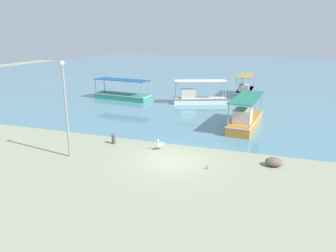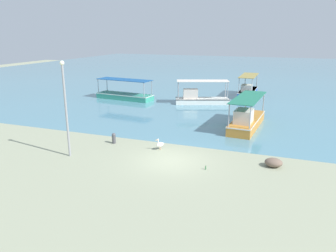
{
  "view_description": "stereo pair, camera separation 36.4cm",
  "coord_description": "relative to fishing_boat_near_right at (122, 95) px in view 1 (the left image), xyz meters",
  "views": [
    {
      "loc": [
        6.01,
        -17.68,
        7.56
      ],
      "look_at": [
        -1.16,
        2.62,
        1.4
      ],
      "focal_mm": 35.0,
      "sensor_mm": 36.0,
      "label": 1
    },
    {
      "loc": [
        6.35,
        -17.55,
        7.56
      ],
      "look_at": [
        -1.16,
        2.62,
        1.4
      ],
      "focal_mm": 35.0,
      "sensor_mm": 36.0,
      "label": 2
    }
  ],
  "objects": [
    {
      "name": "net_pile",
      "position": [
        17.62,
        -15.04,
        -0.23
      ],
      "size": [
        1.02,
        0.87,
        0.51
      ],
      "primitive_type": "ellipsoid",
      "color": "#6F5A4C",
      "rests_on": "ground"
    },
    {
      "name": "fishing_boat_far_right",
      "position": [
        8.96,
        0.57,
        0.14
      ],
      "size": [
        6.04,
        3.54,
        2.55
      ],
      "color": "white",
      "rests_on": "harbor_water"
    },
    {
      "name": "fishing_boat_near_right",
      "position": [
        0.0,
        0.0,
        0.0
      ],
      "size": [
        7.05,
        2.78,
        2.32
      ],
      "color": "teal",
      "rests_on": "harbor_water"
    },
    {
      "name": "mooring_bollard",
      "position": [
        6.79,
        -14.6,
        -0.08
      ],
      "size": [
        0.28,
        0.28,
        0.76
      ],
      "color": "#47474C",
      "rests_on": "ground"
    },
    {
      "name": "pelican",
      "position": [
        10.32,
        -14.67,
        -0.11
      ],
      "size": [
        0.51,
        0.75,
        0.8
      ],
      "color": "#E0997A",
      "rests_on": "ground"
    },
    {
      "name": "glass_bottle",
      "position": [
        14.01,
        -16.84,
        -0.38
      ],
      "size": [
        0.07,
        0.07,
        0.27
      ],
      "color": "#3F7F4C",
      "rests_on": "ground"
    },
    {
      "name": "fishing_boat_outer",
      "position": [
        13.35,
        6.69,
        0.16
      ],
      "size": [
        1.84,
        5.79,
        2.58
      ],
      "color": "blue",
      "rests_on": "harbor_water"
    },
    {
      "name": "ground",
      "position": [
        11.69,
        -16.28,
        -0.49
      ],
      "size": [
        120.0,
        120.0,
        0.0
      ],
      "primitive_type": "plane",
      "color": "gray"
    },
    {
      "name": "harbor_water",
      "position": [
        11.69,
        31.72,
        -0.48
      ],
      "size": [
        110.0,
        90.0,
        0.0
      ],
      "primitive_type": "cube",
      "color": "teal",
      "rests_on": "ground"
    },
    {
      "name": "fishing_boat_near_left",
      "position": [
        15.03,
        -7.41,
        0.19
      ],
      "size": [
        2.36,
        6.76,
        2.53
      ],
      "color": "orange",
      "rests_on": "harbor_water"
    },
    {
      "name": "lamp_post",
      "position": [
        5.37,
        -17.73,
        2.86
      ],
      "size": [
        0.28,
        0.28,
        5.98
      ],
      "color": "gray",
      "rests_on": "ground"
    }
  ]
}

